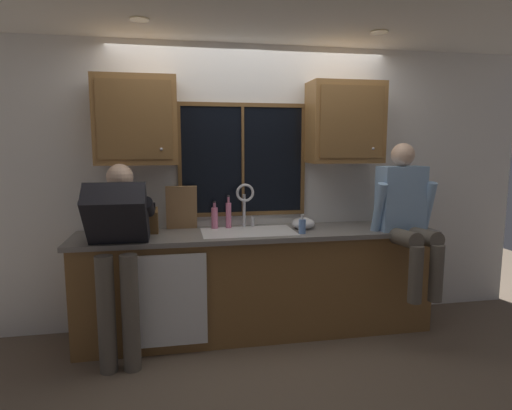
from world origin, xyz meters
The scene contains 24 objects.
back_wall centered at (0.00, 0.06, 1.27)m, with size 5.45×0.12×2.55m, color silver.
ceiling_downlight_left centered at (-0.91, -0.60, 2.54)m, with size 0.14×0.14×0.01m, color #FFEAB2.
ceiling_downlight_right centered at (0.91, -0.60, 2.54)m, with size 0.14×0.14×0.01m, color #FFEAB2.
window_glass centered at (-0.09, -0.01, 1.52)m, with size 1.10×0.02×0.95m, color black.
window_frame_top centered at (-0.09, -0.02, 2.02)m, with size 1.17×0.02×0.04m, color brown.
window_frame_bottom centered at (-0.09, -0.02, 1.03)m, with size 1.17×0.02×0.04m, color brown.
window_frame_left centered at (-0.65, -0.02, 1.52)m, with size 0.04×0.02×0.95m, color brown.
window_frame_right centered at (0.48, -0.02, 1.52)m, with size 0.04×0.02×0.95m, color brown.
window_mullion_center centered at (-0.09, -0.02, 1.52)m, with size 0.02×0.02×0.95m, color brown.
lower_cabinet_run centered at (0.00, -0.29, 0.44)m, with size 3.05×0.58×0.88m, color brown.
countertop centered at (0.00, -0.31, 0.90)m, with size 3.11×0.62×0.04m, color slate.
dishwasher_front centered at (-0.77, -0.61, 0.46)m, with size 0.60×0.02×0.74m, color white.
upper_cabinet_left centered at (-1.00, -0.17, 1.86)m, with size 0.66×0.36×0.72m.
upper_cabinet_right centered at (0.83, -0.17, 1.86)m, with size 0.66×0.36×0.72m.
sink centered at (-0.09, -0.30, 0.82)m, with size 0.80×0.46×0.21m.
faucet centered at (-0.08, -0.12, 1.17)m, with size 0.18×0.09×0.40m.
person_standing centered at (-1.13, -0.59, 0.95)m, with size 0.53×0.71×1.52m.
person_sitting_on_counter centered at (1.24, -0.57, 1.10)m, with size 0.54×0.60×1.26m.
knife_block centered at (-0.91, -0.24, 1.03)m, with size 0.12×0.18×0.32m.
cutting_board centered at (-0.65, -0.09, 1.11)m, with size 0.27×0.02×0.40m, color #997047.
mixing_bowl centered at (0.42, -0.26, 0.97)m, with size 0.21×0.21×0.10m, color silver.
soap_dispenser centered at (0.35, -0.46, 0.98)m, with size 0.06×0.07×0.17m.
bottle_green_glass centered at (-0.23, -0.11, 1.04)m, with size 0.05×0.05×0.30m.
bottle_tall_clear centered at (-0.36, -0.11, 1.02)m, with size 0.06×0.06×0.25m.
Camera 1 is at (-0.70, -3.88, 1.67)m, focal length 30.09 mm.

